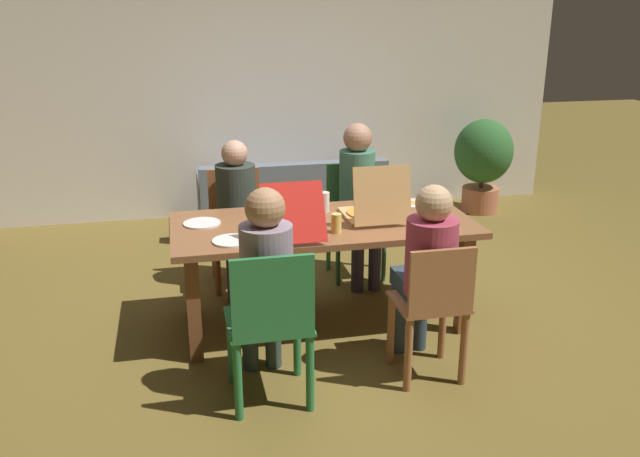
# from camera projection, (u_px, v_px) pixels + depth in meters

# --- Properties ---
(ground_plane) EXTENTS (20.00, 20.00, 0.00)m
(ground_plane) POSITION_uv_depth(u_px,v_px,m) (323.00, 322.00, 4.72)
(ground_plane) COLOR brown
(back_wall) EXTENTS (6.43, 0.12, 3.00)m
(back_wall) POSITION_uv_depth(u_px,v_px,m) (263.00, 71.00, 6.86)
(back_wall) COLOR silver
(back_wall) RESTS_ON ground
(dining_table) EXTENTS (2.04, 0.93, 0.75)m
(dining_table) POSITION_uv_depth(u_px,v_px,m) (323.00, 235.00, 4.51)
(dining_table) COLOR brown
(dining_table) RESTS_ON ground
(chair_0) EXTENTS (0.44, 0.38, 0.92)m
(chair_0) POSITION_uv_depth(u_px,v_px,m) (354.00, 212.00, 5.45)
(chair_0) COLOR #33683C
(chair_0) RESTS_ON ground
(person_0) EXTENTS (0.28, 0.50, 1.28)m
(person_0) POSITION_uv_depth(u_px,v_px,m) (359.00, 191.00, 5.24)
(person_0) COLOR #37314B
(person_0) RESTS_ON ground
(chair_1) EXTENTS (0.41, 0.38, 0.87)m
(chair_1) POSITION_uv_depth(u_px,v_px,m) (433.00, 308.00, 3.85)
(chair_1) COLOR #9B613C
(chair_1) RESTS_ON ground
(person_1) EXTENTS (0.30, 0.51, 1.19)m
(person_1) POSITION_uv_depth(u_px,v_px,m) (426.00, 262.00, 3.90)
(person_1) COLOR #2D3D4A
(person_1) RESTS_ON ground
(chair_2) EXTENTS (0.46, 0.45, 0.94)m
(chair_2) POSITION_uv_depth(u_px,v_px,m) (270.00, 324.00, 3.59)
(chair_2) COLOR #27723C
(chair_2) RESTS_ON ground
(person_2) EXTENTS (0.29, 0.52, 1.24)m
(person_2) POSITION_uv_depth(u_px,v_px,m) (265.00, 275.00, 3.66)
(person_2) COLOR #313E38
(person_2) RESTS_ON ground
(chair_3) EXTENTS (0.43, 0.45, 0.91)m
(chair_3) POSITION_uv_depth(u_px,v_px,m) (236.00, 224.00, 5.29)
(chair_3) COLOR #9A5A32
(chair_3) RESTS_ON ground
(person_3) EXTENTS (0.31, 0.54, 1.18)m
(person_3) POSITION_uv_depth(u_px,v_px,m) (237.00, 204.00, 5.09)
(person_3) COLOR #3F4143
(person_3) RESTS_ON ground
(pizza_box_0) EXTENTS (0.39, 0.59, 0.36)m
(pizza_box_0) POSITION_uv_depth(u_px,v_px,m) (287.00, 223.00, 4.29)
(pizza_box_0) COLOR red
(pizza_box_0) RESTS_ON dining_table
(pizza_box_1) EXTENTS (0.39, 0.47, 0.41)m
(pizza_box_1) POSITION_uv_depth(u_px,v_px,m) (373.00, 211.00, 4.54)
(pizza_box_1) COLOR tan
(pizza_box_1) RESTS_ON dining_table
(plate_0) EXTENTS (0.25, 0.25, 0.01)m
(plate_0) POSITION_uv_depth(u_px,v_px,m) (202.00, 223.00, 4.44)
(plate_0) COLOR white
(plate_0) RESTS_ON dining_table
(plate_1) EXTENTS (0.25, 0.25, 0.01)m
(plate_1) POSITION_uv_depth(u_px,v_px,m) (232.00, 241.00, 4.11)
(plate_1) COLOR white
(plate_1) RESTS_ON dining_table
(plate_2) EXTENTS (0.23, 0.23, 0.03)m
(plate_2) POSITION_uv_depth(u_px,v_px,m) (413.00, 203.00, 4.88)
(plate_2) COLOR white
(plate_2) RESTS_ON dining_table
(plate_3) EXTENTS (0.25, 0.25, 0.03)m
(plate_3) POSITION_uv_depth(u_px,v_px,m) (440.00, 227.00, 4.35)
(plate_3) COLOR white
(plate_3) RESTS_ON dining_table
(drinking_glass_0) EXTENTS (0.07, 0.07, 0.13)m
(drinking_glass_0) POSITION_uv_depth(u_px,v_px,m) (336.00, 223.00, 4.25)
(drinking_glass_0) COLOR #DFCB59
(drinking_glass_0) RESTS_ON dining_table
(drinking_glass_1) EXTENTS (0.07, 0.07, 0.14)m
(drinking_glass_1) POSITION_uv_depth(u_px,v_px,m) (325.00, 202.00, 4.69)
(drinking_glass_1) COLOR silver
(drinking_glass_1) RESTS_ON dining_table
(couch) EXTENTS (1.80, 0.87, 0.74)m
(couch) POSITION_uv_depth(u_px,v_px,m) (290.00, 203.00, 6.64)
(couch) COLOR slate
(couch) RESTS_ON ground
(potted_plant) EXTENTS (0.62, 0.62, 1.01)m
(potted_plant) POSITION_uv_depth(u_px,v_px,m) (483.00, 158.00, 7.10)
(potted_plant) COLOR #B96A49
(potted_plant) RESTS_ON ground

